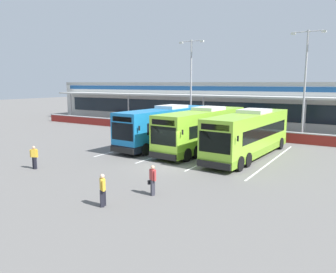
% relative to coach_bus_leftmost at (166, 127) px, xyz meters
% --- Properties ---
extents(ground_plane, '(200.00, 200.00, 0.00)m').
position_rel_coach_bus_leftmost_xyz_m(ground_plane, '(4.01, -6.77, -1.79)').
color(ground_plane, '#605E5B').
extents(terminal_building, '(70.00, 13.00, 6.00)m').
position_rel_coach_bus_leftmost_xyz_m(terminal_building, '(4.01, 20.13, 1.23)').
color(terminal_building, silver).
rests_on(terminal_building, ground).
extents(red_barrier_wall, '(60.00, 0.40, 1.10)m').
position_rel_coach_bus_leftmost_xyz_m(red_barrier_wall, '(4.01, 7.73, -1.23)').
color(red_barrier_wall, maroon).
rests_on(red_barrier_wall, ground).
extents(coach_bus_leftmost, '(3.45, 12.27, 3.78)m').
position_rel_coach_bus_leftmost_xyz_m(coach_bus_leftmost, '(0.00, 0.00, 0.00)').
color(coach_bus_leftmost, '#1972B7').
rests_on(coach_bus_leftmost, ground).
extents(coach_bus_left_centre, '(3.45, 12.27, 3.78)m').
position_rel_coach_bus_leftmost_xyz_m(coach_bus_left_centre, '(3.94, -0.08, 0.00)').
color(coach_bus_left_centre, '#8CC633').
rests_on(coach_bus_left_centre, ground).
extents(coach_bus_centre, '(3.45, 12.27, 3.78)m').
position_rel_coach_bus_leftmost_xyz_m(coach_bus_centre, '(8.26, -0.55, 0.00)').
color(coach_bus_centre, '#8CC633').
rests_on(coach_bus_centre, ground).
extents(bay_stripe_far_west, '(0.14, 13.00, 0.01)m').
position_rel_coach_bus_leftmost_xyz_m(bay_stripe_far_west, '(-2.29, -0.77, -1.78)').
color(bay_stripe_far_west, silver).
rests_on(bay_stripe_far_west, ground).
extents(bay_stripe_west, '(0.14, 13.00, 0.01)m').
position_rel_coach_bus_leftmost_xyz_m(bay_stripe_west, '(1.91, -0.77, -1.78)').
color(bay_stripe_west, silver).
rests_on(bay_stripe_west, ground).
extents(bay_stripe_mid_west, '(0.14, 13.00, 0.01)m').
position_rel_coach_bus_leftmost_xyz_m(bay_stripe_mid_west, '(6.11, -0.77, -1.78)').
color(bay_stripe_mid_west, silver).
rests_on(bay_stripe_mid_west, ground).
extents(bay_stripe_centre, '(0.14, 13.00, 0.01)m').
position_rel_coach_bus_leftmost_xyz_m(bay_stripe_centre, '(10.31, -0.77, -1.78)').
color(bay_stripe_centre, silver).
rests_on(bay_stripe_centre, ground).
extents(pedestrian_with_handbag, '(0.63, 0.49, 1.62)m').
position_rel_coach_bus_leftmost_xyz_m(pedestrian_with_handbag, '(6.96, -12.31, -0.93)').
color(pedestrian_with_handbag, '#33333D').
rests_on(pedestrian_with_handbag, ground).
extents(pedestrian_in_dark_coat, '(0.49, 0.42, 1.62)m').
position_rel_coach_bus_leftmost_xyz_m(pedestrian_in_dark_coat, '(5.87, -14.95, -0.91)').
color(pedestrian_in_dark_coat, black).
rests_on(pedestrian_in_dark_coat, ground).
extents(pedestrian_child, '(0.50, 0.37, 1.62)m').
position_rel_coach_bus_leftmost_xyz_m(pedestrian_child, '(-3.06, -12.21, -0.91)').
color(pedestrian_child, black).
rests_on(pedestrian_child, ground).
extents(lamp_post_west, '(3.24, 0.28, 11.00)m').
position_rel_coach_bus_leftmost_xyz_m(lamp_post_west, '(-2.61, 9.85, 4.50)').
color(lamp_post_west, '#9E9EA3').
rests_on(lamp_post_west, ground).
extents(lamp_post_centre, '(3.24, 0.28, 11.00)m').
position_rel_coach_bus_leftmost_xyz_m(lamp_post_centre, '(10.55, 9.24, 4.50)').
color(lamp_post_centre, '#9E9EA3').
rests_on(lamp_post_centre, ground).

